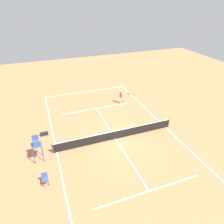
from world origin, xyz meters
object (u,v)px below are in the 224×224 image
Objects in this scene: tennis_ball at (118,116)px; courtside_chair_near at (45,178)px; umpire_chair at (36,144)px; player_serving at (121,96)px; equipment_bag at (44,134)px.

tennis_ball is 0.07× the size of courtside_chair_near.
tennis_ball is at bearing -154.17° from umpire_chair.
umpire_chair reaches higher than player_serving.
equipment_bag reaches higher than tennis_ball.
courtside_chair_near reaches higher than tennis_ball.
tennis_ball is 11.11m from courtside_chair_near.
player_serving is 14.12m from courtside_chair_near.
player_serving reaches higher than courtside_chair_near.
courtside_chair_near is (-0.26, 2.77, -1.07)m from umpire_chair.
umpire_chair reaches higher than equipment_bag.
courtside_chair_near is (8.58, 7.05, 0.50)m from tennis_ball.
player_serving is at bearing -118.07° from tennis_ball.
umpire_chair is 3.81m from equipment_bag.
umpire_chair is at bearing 79.44° from equipment_bag.
player_serving is 3.37m from tennis_ball.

